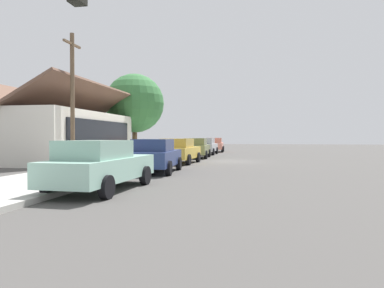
% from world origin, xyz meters
% --- Properties ---
extents(ground_plane, '(120.00, 120.00, 0.00)m').
position_xyz_m(ground_plane, '(0.00, 0.00, 0.00)').
color(ground_plane, '#4C4947').
extents(sidewalk_curb, '(60.00, 4.20, 0.16)m').
position_xyz_m(sidewalk_curb, '(0.00, 5.60, 0.08)').
color(sidewalk_curb, '#B2AFA8').
rests_on(sidewalk_curb, ground).
extents(car_seafoam, '(4.96, 2.12, 1.59)m').
position_xyz_m(car_seafoam, '(-14.37, 2.83, 0.82)').
color(car_seafoam, '#9ED1BC').
rests_on(car_seafoam, ground).
extents(car_navy, '(4.46, 2.21, 1.59)m').
position_xyz_m(car_navy, '(-8.55, 2.76, 0.81)').
color(car_navy, navy).
rests_on(car_navy, ground).
extents(car_mustard, '(4.44, 2.28, 1.59)m').
position_xyz_m(car_mustard, '(-2.64, 2.89, 0.81)').
color(car_mustard, gold).
rests_on(car_mustard, ground).
extents(car_olive, '(4.67, 2.20, 1.59)m').
position_xyz_m(car_olive, '(3.41, 2.80, 0.82)').
color(car_olive, olive).
rests_on(car_olive, ground).
extents(car_silver, '(4.41, 1.98, 1.59)m').
position_xyz_m(car_silver, '(9.08, 2.80, 0.81)').
color(car_silver, silver).
rests_on(car_silver, ground).
extents(car_coral, '(4.48, 2.26, 1.59)m').
position_xyz_m(car_coral, '(15.21, 2.69, 0.81)').
color(car_coral, '#EA8C75').
rests_on(car_coral, ground).
extents(storefront_building, '(12.49, 7.13, 5.35)m').
position_xyz_m(storefront_building, '(-1.60, 11.98, 1.85)').
color(storefront_building, silver).
rests_on(storefront_building, ground).
extents(shade_tree, '(5.35, 5.35, 7.44)m').
position_xyz_m(shade_tree, '(6.37, 9.01, 4.75)').
color(shade_tree, brown).
rests_on(shade_tree, ground).
extents(utility_pole_wooden, '(1.80, 0.24, 7.50)m').
position_xyz_m(utility_pole_wooden, '(-6.31, 8.20, 3.93)').
color(utility_pole_wooden, brown).
rests_on(utility_pole_wooden, ground).
extents(fire_hydrant_red, '(0.22, 0.22, 0.71)m').
position_xyz_m(fire_hydrant_red, '(-9.81, 4.20, 0.50)').
color(fire_hydrant_red, red).
rests_on(fire_hydrant_red, sidewalk_curb).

